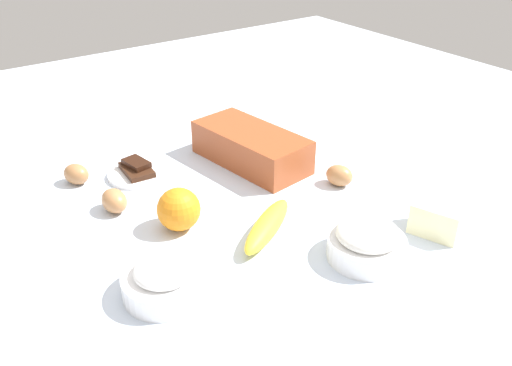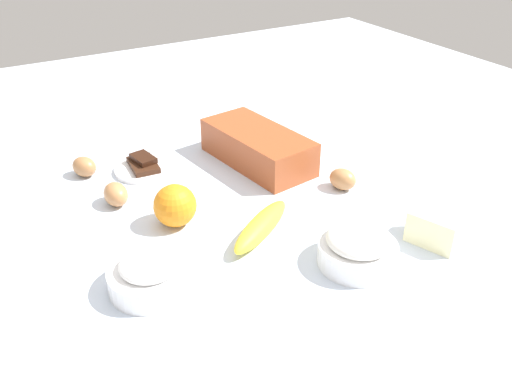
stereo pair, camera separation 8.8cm
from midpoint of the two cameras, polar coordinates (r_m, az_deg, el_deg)
ground_plane at (r=1.15m, az=-2.20°, el=-2.22°), size 2.40×2.40×0.02m
loaf_pan at (r=1.27m, az=-2.50°, el=3.78°), size 0.30×0.17×0.08m
flour_bowl at (r=0.97m, az=8.86°, el=-6.12°), size 0.14×0.14×0.07m
sugar_bowl at (r=0.91m, az=-12.25°, el=-9.79°), size 0.14×0.14×0.06m
banana at (r=1.03m, az=-1.29°, el=-4.49°), size 0.14×0.18×0.04m
orange_fruit at (r=1.05m, az=-10.28°, el=-2.86°), size 0.08×0.08×0.08m
butter_block at (r=1.07m, az=16.02°, el=-3.64°), size 0.11×0.09×0.06m
egg_near_butter at (r=1.19m, az=6.53°, el=0.74°), size 0.07×0.07×0.05m
egg_beside_bowl at (r=1.27m, az=-20.00°, el=0.83°), size 0.07×0.07×0.05m
egg_loose at (r=1.14m, az=-16.60°, el=-1.82°), size 0.07×0.05×0.05m
chocolate_plate at (r=1.27m, az=-14.16°, el=1.08°), size 0.13×0.13×0.03m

